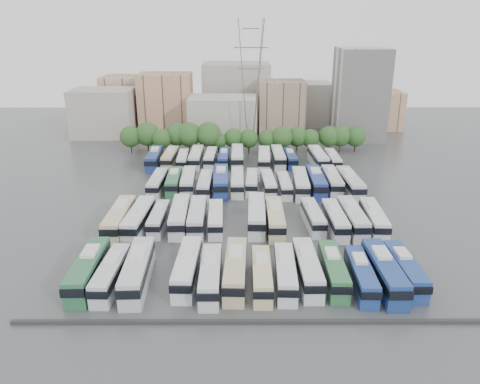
{
  "coord_description": "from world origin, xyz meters",
  "views": [
    {
      "loc": [
        -1.25,
        -79.14,
        33.7
      ],
      "look_at": [
        -1.0,
        3.5,
        3.0
      ],
      "focal_mm": 35.0,
      "sensor_mm": 36.0,
      "label": 1
    }
  ],
  "objects_px": {
    "bus_r2_s3": "(188,181)",
    "bus_r3_s8": "(264,159)",
    "bus_r3_s9": "(278,157)",
    "bus_r3_s4": "(211,158)",
    "bus_r2_s8": "(268,183)",
    "bus_r3_s13": "(333,159)",
    "bus_r1_s5": "(216,218)",
    "bus_r1_s13": "(374,218)",
    "apartment_tower": "(360,94)",
    "bus_r3_s1": "(170,158)",
    "bus_r3_s2": "(183,160)",
    "bus_r0_s4": "(187,267)",
    "bus_r2_s12": "(332,181)",
    "electricity_pylon": "(251,78)",
    "bus_r1_s0": "(120,218)",
    "bus_r2_s5": "(221,181)",
    "bus_r3_s5": "(224,158)",
    "bus_r1_s7": "(256,214)",
    "bus_r3_s3": "(196,157)",
    "bus_r0_s9": "(307,268)",
    "bus_r1_s10": "(313,216)",
    "bus_r2_s2": "(174,181)",
    "bus_r2_s4": "(205,184)",
    "bus_r0_s8": "(285,272)",
    "bus_r2_s7": "(252,182)",
    "bus_r2_s11": "(316,181)",
    "bus_r0_s5": "(211,275)",
    "bus_r0_s10": "(333,269)",
    "bus_r1_s1": "(139,218)",
    "bus_r1_s2": "(159,218)",
    "bus_r3_s0": "(154,158)",
    "bus_r0_s2": "(138,270)",
    "bus_r1_s8": "(275,218)",
    "bus_r0_s13": "(405,269)",
    "bus_r0_s7": "(262,274)",
    "bus_r1_s4": "(197,217)",
    "bus_r2_s1": "(158,183)",
    "bus_r2_s9": "(284,185)",
    "bus_r1_s11": "(335,219)",
    "bus_r0_s0": "(88,269)",
    "bus_r1_s3": "(180,216)",
    "bus_r0_s1": "(111,273)",
    "bus_r2_s6": "(237,182)",
    "bus_r2_s13": "(350,183)"
  },
  "relations": [
    {
      "from": "bus_r2_s7",
      "to": "bus_r2_s8",
      "type": "distance_m",
      "value": 3.56
    },
    {
      "from": "bus_r2_s12",
      "to": "bus_r3_s1",
      "type": "xyz_separation_m",
      "value": [
        -36.25,
        17.96,
        -0.14
      ]
    },
    {
      "from": "bus_r0_s2",
      "to": "bus_r3_s9",
      "type": "height_order",
      "value": "bus_r0_s2"
    },
    {
      "from": "bus_r1_s5",
      "to": "bus_r2_s11",
      "type": "distance_m",
      "value": 27.08
    },
    {
      "from": "apartment_tower",
      "to": "bus_r3_s1",
      "type": "xyz_separation_m",
      "value": [
        -52.03,
        -27.14,
        -11.15
      ]
    },
    {
      "from": "bus_r3_s9",
      "to": "bus_r3_s4",
      "type": "bearing_deg",
      "value": 179.1
    },
    {
      "from": "bus_r3_s3",
      "to": "bus_r2_s5",
      "type": "bearing_deg",
      "value": -68.67
    },
    {
      "from": "bus_r0_s1",
      "to": "bus_r3_s3",
      "type": "relative_size",
      "value": 0.96
    },
    {
      "from": "bus_r3_s4",
      "to": "bus_r2_s12",
      "type": "bearing_deg",
      "value": -32.36
    },
    {
      "from": "bus_r1_s10",
      "to": "bus_r0_s0",
      "type": "bearing_deg",
      "value": -153.48
    },
    {
      "from": "bus_r3_s13",
      "to": "bus_r0_s10",
      "type": "bearing_deg",
      "value": -100.77
    },
    {
      "from": "bus_r0_s5",
      "to": "bus_r3_s1",
      "type": "distance_m",
      "value": 57.33
    },
    {
      "from": "bus_r2_s2",
      "to": "bus_r2_s4",
      "type": "height_order",
      "value": "bus_r2_s2"
    },
    {
      "from": "bus_r3_s2",
      "to": "bus_r0_s4",
      "type": "bearing_deg",
      "value": -84.89
    },
    {
      "from": "bus_r0_s8",
      "to": "bus_r1_s2",
      "type": "xyz_separation_m",
      "value": [
        -19.92,
        18.45,
        -0.16
      ]
    },
    {
      "from": "bus_r1_s2",
      "to": "bus_r3_s0",
      "type": "bearing_deg",
      "value": 101.82
    },
    {
      "from": "bus_r0_s8",
      "to": "bus_r2_s12",
      "type": "distance_m",
      "value": 39.47
    },
    {
      "from": "bus_r1_s5",
      "to": "bus_r1_s13",
      "type": "bearing_deg",
      "value": -2.98
    },
    {
      "from": "bus_r2_s6",
      "to": "bus_r2_s11",
      "type": "height_order",
      "value": "bus_r2_s11"
    },
    {
      "from": "bus_r2_s8",
      "to": "bus_r3_s13",
      "type": "distance_m",
      "value": 24.04
    },
    {
      "from": "bus_r1_s5",
      "to": "bus_r3_s3",
      "type": "relative_size",
      "value": 0.9
    },
    {
      "from": "bus_r2_s5",
      "to": "bus_r3_s5",
      "type": "distance_m",
      "value": 17.8
    },
    {
      "from": "bus_r1_s7",
      "to": "bus_r3_s3",
      "type": "relative_size",
      "value": 1.07
    },
    {
      "from": "bus_r1_s2",
      "to": "bus_r1_s8",
      "type": "bearing_deg",
      "value": -0.83
    },
    {
      "from": "electricity_pylon",
      "to": "bus_r3_s9",
      "type": "bearing_deg",
      "value": -71.32
    },
    {
      "from": "bus_r0_s13",
      "to": "bus_r1_s8",
      "type": "distance_m",
      "value": 23.64
    },
    {
      "from": "bus_r2_s5",
      "to": "bus_r3_s3",
      "type": "xyz_separation_m",
      "value": [
        -6.71,
        17.84,
        -0.15
      ]
    },
    {
      "from": "bus_r0_s7",
      "to": "bus_r1_s4",
      "type": "xyz_separation_m",
      "value": [
        -10.16,
        19.02,
        0.16
      ]
    },
    {
      "from": "bus_r2_s13",
      "to": "bus_r3_s4",
      "type": "xyz_separation_m",
      "value": [
        -29.72,
        19.85,
        -0.34
      ]
    },
    {
      "from": "bus_r1_s7",
      "to": "bus_r1_s11",
      "type": "bearing_deg",
      "value": -5.69
    },
    {
      "from": "bus_r0_s5",
      "to": "bus_r0_s10",
      "type": "bearing_deg",
      "value": 4.42
    },
    {
      "from": "bus_r0_s5",
      "to": "bus_r2_s1",
      "type": "distance_m",
      "value": 39.43
    },
    {
      "from": "bus_r0_s8",
      "to": "bus_r2_s11",
      "type": "height_order",
      "value": "bus_r2_s11"
    },
    {
      "from": "bus_r2_s3",
      "to": "bus_r3_s8",
      "type": "xyz_separation_m",
      "value": [
        16.63,
        16.4,
        0.08
      ]
    },
    {
      "from": "bus_r3_s8",
      "to": "bus_r3_s9",
      "type": "bearing_deg",
      "value": 27.22
    },
    {
      "from": "bus_r1_s11",
      "to": "bus_r3_s4",
      "type": "distance_m",
      "value": 44.38
    },
    {
      "from": "electricity_pylon",
      "to": "bus_r2_s12",
      "type": "height_order",
      "value": "electricity_pylon"
    },
    {
      "from": "bus_r1_s0",
      "to": "bus_r2_s5",
      "type": "height_order",
      "value": "bus_r1_s0"
    },
    {
      "from": "apartment_tower",
      "to": "bus_r2_s3",
      "type": "xyz_separation_m",
      "value": [
        -45.74,
        -44.98,
        -11.11
      ]
    },
    {
      "from": "bus_r0_s1",
      "to": "bus_r2_s9",
      "type": "height_order",
      "value": "bus_r0_s1"
    },
    {
      "from": "bus_r2_s9",
      "to": "bus_r3_s4",
      "type": "bearing_deg",
      "value": 128.39
    },
    {
      "from": "bus_r0_s9",
      "to": "bus_r1_s10",
      "type": "height_order",
      "value": "bus_r0_s9"
    },
    {
      "from": "bus_r0_s8",
      "to": "bus_r1_s3",
      "type": "height_order",
      "value": "bus_r1_s3"
    },
    {
      "from": "bus_r1_s10",
      "to": "bus_r1_s0",
      "type": "bearing_deg",
      "value": 179.94
    },
    {
      "from": "bus_r3_s13",
      "to": "apartment_tower",
      "type": "bearing_deg",
      "value": 66.28
    },
    {
      "from": "bus_r1_s11",
      "to": "bus_r2_s9",
      "type": "distance_m",
      "value": 19.2
    },
    {
      "from": "apartment_tower",
      "to": "bus_r1_s1",
      "type": "bearing_deg",
      "value": -128.82
    },
    {
      "from": "bus_r3_s3",
      "to": "bus_r3_s4",
      "type": "bearing_deg",
      "value": 8.06
    },
    {
      "from": "bus_r2_s9",
      "to": "bus_r1_s11",
      "type": "bearing_deg",
      "value": -69.76
    },
    {
      "from": "bus_r1_s1",
      "to": "bus_r3_s4",
      "type": "xyz_separation_m",
      "value": [
        9.97,
        37.81,
        -0.31
      ]
    }
  ]
}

